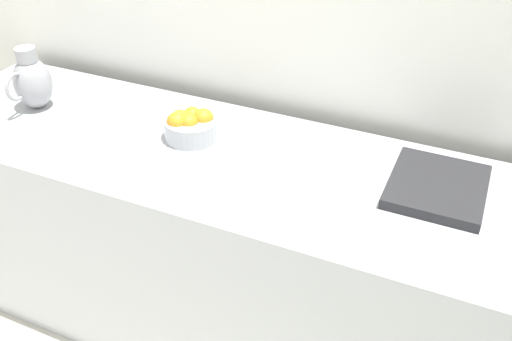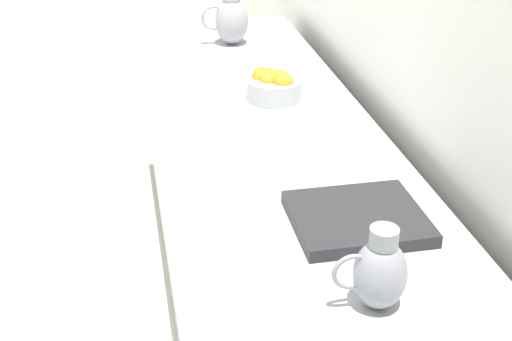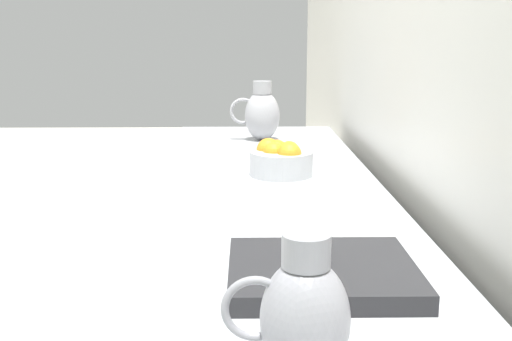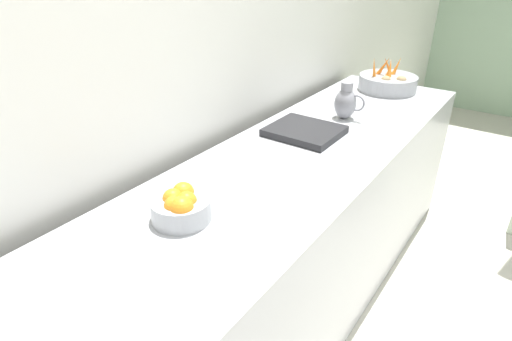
# 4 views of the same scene
# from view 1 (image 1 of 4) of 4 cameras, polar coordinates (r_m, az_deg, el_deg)

# --- Properties ---
(prep_counter) EXTENTS (0.73, 3.17, 0.88)m
(prep_counter) POSITION_cam_1_polar(r_m,az_deg,el_deg) (2.20, 4.88, -10.12)
(prep_counter) COLOR #ADAFB5
(prep_counter) RESTS_ON ground_plane
(orange_bowl) EXTENTS (0.20, 0.20, 0.12)m
(orange_bowl) POSITION_cam_1_polar(r_m,az_deg,el_deg) (2.11, -6.59, 4.56)
(orange_bowl) COLOR #ADAFB5
(orange_bowl) RESTS_ON prep_counter
(metal_pitcher_tall) EXTENTS (0.21, 0.15, 0.25)m
(metal_pitcher_tall) POSITION_cam_1_polar(r_m,az_deg,el_deg) (2.45, -21.57, 8.32)
(metal_pitcher_tall) COLOR #939399
(metal_pitcher_tall) RESTS_ON prep_counter
(counter_sink_basin) EXTENTS (0.34, 0.30, 0.04)m
(counter_sink_basin) POSITION_cam_1_polar(r_m,az_deg,el_deg) (1.92, 17.73, -1.54)
(counter_sink_basin) COLOR #232326
(counter_sink_basin) RESTS_ON prep_counter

